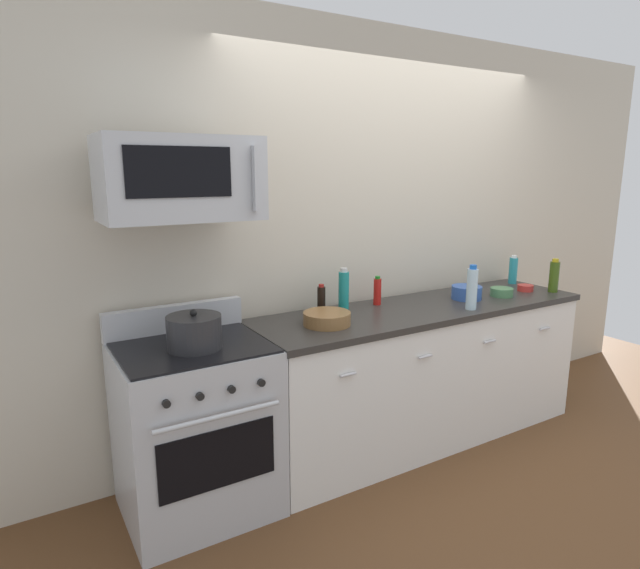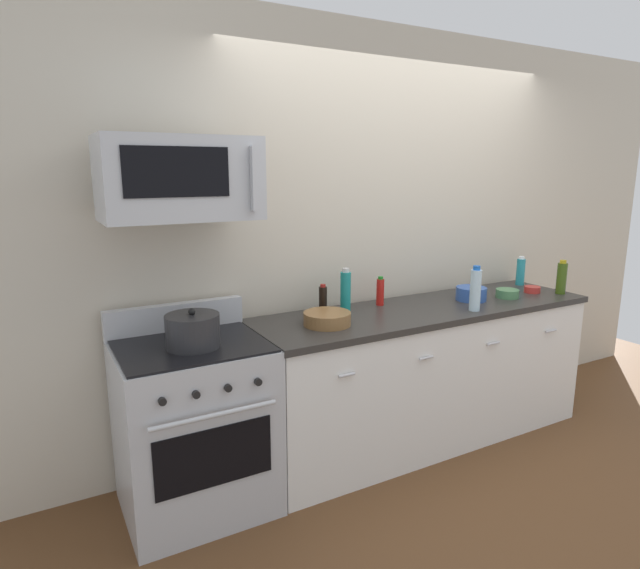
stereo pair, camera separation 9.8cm
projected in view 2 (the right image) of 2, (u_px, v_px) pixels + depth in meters
name	position (u px, v px, depth m)	size (l,w,h in m)	color
ground_plane	(422.00, 437.00, 3.65)	(6.54, 6.54, 0.00)	brown
back_wall	(391.00, 234.00, 3.72)	(5.45, 0.10, 2.70)	beige
counter_unit	(425.00, 374.00, 3.55)	(2.36, 0.66, 0.92)	white
range_oven	(195.00, 425.00, 2.82)	(0.76, 0.69, 1.07)	#B7BABF
microwave	(179.00, 178.00, 2.58)	(0.74, 0.44, 0.40)	#B7BABF
bottle_sparkling_teal	(346.00, 291.00, 3.31)	(0.07, 0.07, 0.28)	#197F7A
bottle_hot_sauce_red	(380.00, 292.00, 3.49)	(0.05, 0.05, 0.19)	#B21914
bottle_water_clear	(475.00, 289.00, 3.34)	(0.07, 0.07, 0.29)	silver
bottle_soy_sauce_dark	(323.00, 300.00, 3.29)	(0.05, 0.05, 0.18)	black
bottle_dish_soap	(521.00, 271.00, 4.10)	(0.06, 0.06, 0.22)	teal
bottle_olive_oil	(562.00, 278.00, 3.80)	(0.07, 0.07, 0.24)	#385114
bowl_green_glaze	(507.00, 293.00, 3.70)	(0.16, 0.16, 0.06)	#477A4C
bowl_wooden_salad	(327.00, 318.00, 3.05)	(0.27, 0.27, 0.07)	brown
bowl_red_small	(532.00, 289.00, 3.86)	(0.11, 0.11, 0.04)	#B72D28
bowl_blue_mixing	(471.00, 293.00, 3.63)	(0.20, 0.20, 0.09)	#2D519E
stockpot	(193.00, 331.00, 2.66)	(0.27, 0.27, 0.20)	#262628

